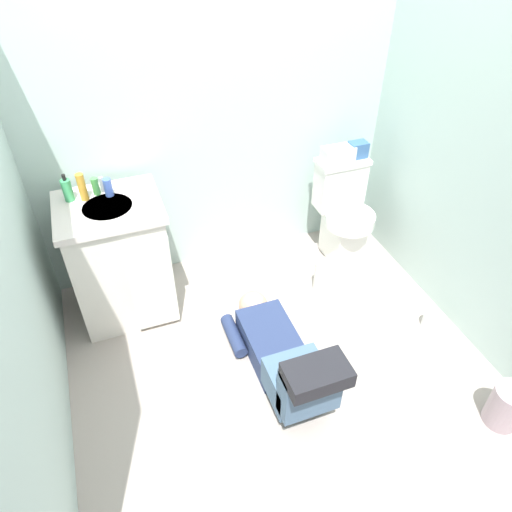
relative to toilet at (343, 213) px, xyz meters
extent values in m
cube|color=#9F938B|center=(-0.82, -0.78, -0.39)|extent=(2.88, 3.17, 0.04)
cube|color=#AFC8C0|center=(-0.82, 0.34, 0.83)|extent=(2.54, 0.08, 2.40)
cube|color=#AFC8C0|center=(0.41, -0.78, 0.83)|extent=(0.08, 2.17, 2.40)
cube|color=white|center=(0.00, -0.04, -0.18)|extent=(0.22, 0.30, 0.38)
cylinder|color=white|center=(0.00, -0.10, 0.01)|extent=(0.35, 0.35, 0.08)
cube|color=white|center=(0.00, 0.09, 0.18)|extent=(0.34, 0.17, 0.34)
cube|color=white|center=(0.00, 0.09, 0.37)|extent=(0.36, 0.19, 0.03)
cube|color=silver|center=(-1.58, -0.03, 0.02)|extent=(0.56, 0.48, 0.78)
cube|color=silver|center=(-1.58, -0.03, 0.43)|extent=(0.60, 0.52, 0.04)
cylinder|color=silver|center=(-1.58, -0.05, 0.43)|extent=(0.28, 0.28, 0.05)
cube|color=silver|center=(-1.43, -0.29, 0.00)|extent=(0.26, 0.03, 0.66)
cylinder|color=silver|center=(-1.58, 0.11, 0.50)|extent=(0.02, 0.02, 0.10)
cube|color=navy|center=(-0.83, -0.73, -0.28)|extent=(0.29, 0.52, 0.17)
sphere|color=tan|center=(-0.83, -0.40, -0.27)|extent=(0.19, 0.19, 0.19)
cube|color=#45607B|center=(-0.83, -1.09, -0.19)|extent=(0.31, 0.28, 0.20)
cube|color=#45607B|center=(-0.83, -1.23, -0.07)|extent=(0.31, 0.12, 0.32)
cube|color=black|center=(-0.83, -1.27, 0.11)|extent=(0.31, 0.19, 0.09)
cylinder|color=navy|center=(-1.02, -0.57, -0.31)|extent=(0.08, 0.30, 0.08)
cube|color=silver|center=(-0.05, 0.09, 0.43)|extent=(0.22, 0.11, 0.10)
cube|color=#33598C|center=(0.10, 0.09, 0.44)|extent=(0.12, 0.09, 0.11)
cylinder|color=#3B9D5D|center=(-1.77, 0.09, 0.52)|extent=(0.06, 0.06, 0.13)
cylinder|color=black|center=(-1.77, 0.09, 0.60)|extent=(0.02, 0.02, 0.04)
cylinder|color=gold|center=(-1.69, 0.07, 0.53)|extent=(0.05, 0.05, 0.16)
cylinder|color=#48A14B|center=(-1.62, 0.10, 0.50)|extent=(0.04, 0.04, 0.10)
cylinder|color=#4261BB|center=(-1.55, 0.06, 0.51)|extent=(0.05, 0.05, 0.11)
cylinder|color=#A08A92|center=(0.15, -1.57, -0.24)|extent=(0.18, 0.18, 0.25)
cylinder|color=white|center=(-0.30, -0.32, -0.25)|extent=(0.11, 0.11, 0.24)
cylinder|color=white|center=(0.21, -0.88, -0.32)|extent=(0.11, 0.11, 0.10)
camera|label=1|loc=(-1.57, -2.44, 1.94)|focal=33.37mm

